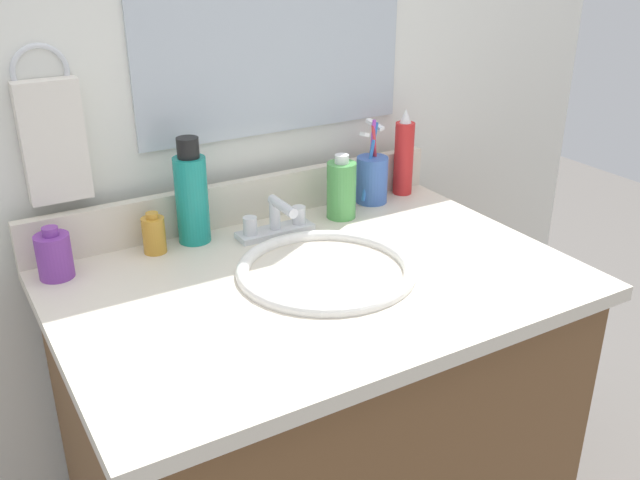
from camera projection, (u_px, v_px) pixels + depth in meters
vanity_cabinet at (317, 459)px, 1.43m from camera, size 0.87×0.58×0.78m
countertop at (317, 283)px, 1.27m from camera, size 0.91×0.63×0.03m
backsplash at (244, 201)px, 1.48m from camera, size 0.91×0.02×0.09m
back_wall at (237, 275)px, 1.61m from camera, size 2.01×0.04×1.30m
towel_ring at (40, 72)px, 1.22m from camera, size 0.10×0.01×0.10m
hand_towel at (53, 142)px, 1.26m from camera, size 0.11×0.04×0.22m
sink_basin at (326, 287)px, 1.29m from camera, size 0.33×0.33×0.11m
faucet at (276, 222)px, 1.42m from camera, size 0.16×0.10×0.08m
bottle_spray_red at (404, 156)px, 1.61m from camera, size 0.04×0.04×0.20m
bottle_mouthwash_teal at (192, 195)px, 1.36m from camera, size 0.06×0.06×0.21m
bottle_cream_purple at (54, 255)px, 1.24m from camera, size 0.06×0.06×0.10m
bottle_oil_amber at (154, 234)px, 1.34m from camera, size 0.04×0.04×0.08m
bottle_toner_green at (341, 189)px, 1.49m from camera, size 0.06×0.06×0.14m
cup_blue_plastic at (372, 178)px, 1.57m from camera, size 0.08×0.07×0.19m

